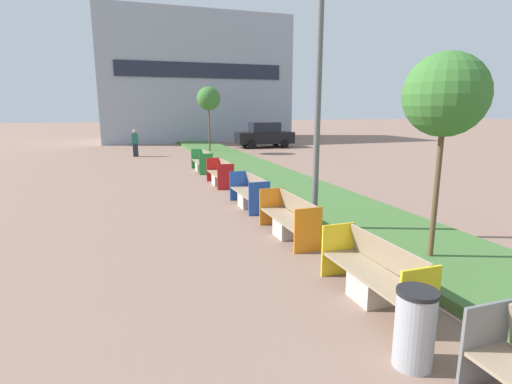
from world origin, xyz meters
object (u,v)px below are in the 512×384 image
bench_red_frame (221,176)px  sapling_tree_near (445,96)px  pedestrian_walking (135,143)px  street_lamp_post (321,9)px  bench_green_frame (203,163)px  bench_orange_frame (289,221)px  litter_bin (415,328)px  bench_yellow_frame (374,278)px  parked_car_distant (264,135)px  sapling_tree_far (209,99)px  bench_blue_frame (250,195)px

bench_red_frame → sapling_tree_near: size_ratio=0.50×
sapling_tree_near → pedestrian_walking: size_ratio=2.39×
street_lamp_post → pedestrian_walking: street_lamp_post is taller
bench_green_frame → bench_orange_frame: bearing=-90.0°
bench_red_frame → sapling_tree_near: bearing=-78.3°
litter_bin → street_lamp_post: street_lamp_post is taller
bench_yellow_frame → bench_orange_frame: bearing=90.0°
bench_yellow_frame → bench_red_frame: (-0.00, 9.93, -0.01)m
parked_car_distant → bench_yellow_frame: bearing=-103.3°
bench_yellow_frame → parked_car_distant: parked_car_distant is taller
bench_green_frame → street_lamp_post: size_ratio=0.23×
sapling_tree_far → pedestrian_walking: bearing=-178.2°
bench_orange_frame → street_lamp_post: 4.62m
bench_orange_frame → sapling_tree_far: size_ratio=0.51×
sapling_tree_near → bench_green_frame: bearing=98.4°
bench_yellow_frame → litter_bin: (-0.52, -1.53, 0.10)m
bench_orange_frame → sapling_tree_near: bearing=-52.2°
pedestrian_walking → bench_blue_frame: bearing=-79.0°
bench_orange_frame → bench_red_frame: same height
litter_bin → parked_car_distant: parked_car_distant is taller
street_lamp_post → parked_car_distant: 21.35m
bench_orange_frame → litter_bin: 4.84m
bench_blue_frame → street_lamp_post: bearing=-78.6°
street_lamp_post → parked_car_distant: size_ratio=2.13×
bench_red_frame → pedestrian_walking: (-2.75, 10.51, 0.46)m
bench_blue_frame → pedestrian_walking: (-2.75, 14.18, 0.45)m
sapling_tree_near → parked_car_distant: size_ratio=0.91×
pedestrian_walking → parked_car_distant: (9.38, 2.87, 0.09)m
bench_green_frame → sapling_tree_near: (1.87, -12.64, 2.77)m
bench_orange_frame → pedestrian_walking: 17.38m
street_lamp_post → sapling_tree_far: (1.26, 17.36, -1.49)m
bench_blue_frame → litter_bin: bench_blue_frame is taller
bench_blue_frame → sapling_tree_far: (1.87, 14.32, 3.10)m
parked_car_distant → bench_orange_frame: bearing=-105.7°
street_lamp_post → sapling_tree_near: 3.23m
bench_orange_frame → parked_car_distant: bearing=71.7°
bench_orange_frame → bench_red_frame: size_ratio=1.11×
sapling_tree_near → sapling_tree_far: (0.00, 19.71, 0.33)m
parked_car_distant → bench_blue_frame: bearing=-108.7°
bench_red_frame → bench_blue_frame: bearing=-90.0°
pedestrian_walking → parked_car_distant: parked_car_distant is taller
bench_yellow_frame → sapling_tree_near: size_ratio=0.54×
bench_yellow_frame → bench_red_frame: size_ratio=1.08×
sapling_tree_far → street_lamp_post: bearing=-94.2°
bench_blue_frame → sapling_tree_far: bearing=82.5°
litter_bin → street_lamp_post: bearing=76.6°
parked_car_distant → street_lamp_post: bearing=-104.1°
parked_car_distant → pedestrian_walking: bearing=-160.4°
bench_orange_frame → pedestrian_walking: bearing=99.1°
sapling_tree_near → bench_blue_frame: bearing=109.2°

